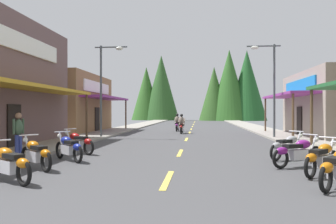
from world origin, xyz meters
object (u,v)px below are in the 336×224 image
(motorcycle_parked_left_0, at_px, (9,163))
(streetlamp_right, at_px, (269,77))
(pedestrian_by_shop, at_px, (18,131))
(motorcycle_parked_left_1, at_px, (36,153))
(motorcycle_parked_right_2, at_px, (298,152))
(rider_cruising_trailing, at_px, (177,124))
(motorcycle_parked_right_1, at_px, (322,158))
(motorcycle_parked_right_3, at_px, (288,146))
(motorcycle_parked_left_3, at_px, (78,142))
(motorcycle_parked_left_2, at_px, (69,147))
(streetlamp_left, at_px, (106,78))
(rider_cruising_lead, at_px, (182,125))

(motorcycle_parked_left_0, bearing_deg, streetlamp_right, -89.86)
(pedestrian_by_shop, bearing_deg, motorcycle_parked_left_1, 141.24)
(motorcycle_parked_right_2, xyz_separation_m, rider_cruising_trailing, (-5.09, 18.66, 0.17))
(motorcycle_parked_right_1, xyz_separation_m, motorcycle_parked_left_0, (-8.09, -1.70, 0.00))
(motorcycle_parked_right_2, bearing_deg, streetlamp_right, 52.61)
(motorcycle_parked_right_2, xyz_separation_m, motorcycle_parked_left_0, (-7.83, -3.03, 0.00))
(rider_cruising_trailing, bearing_deg, pedestrian_by_shop, 166.14)
(motorcycle_parked_right_3, bearing_deg, motorcycle_parked_left_3, 132.69)
(streetlamp_right, distance_m, motorcycle_parked_left_2, 14.33)
(streetlamp_left, xyz_separation_m, motorcycle_parked_left_0, (1.39, -13.40, -3.48))
(motorcycle_parked_right_1, bearing_deg, streetlamp_left, 80.56)
(rider_cruising_lead, bearing_deg, motorcycle_parked_left_1, 168.69)
(motorcycle_parked_left_3, bearing_deg, motorcycle_parked_right_1, -170.95)
(motorcycle_parked_right_1, relative_size, motorcycle_parked_left_0, 0.90)
(motorcycle_parked_left_3, bearing_deg, streetlamp_left, -48.62)
(streetlamp_right, height_order, motorcycle_parked_left_3, streetlamp_right)
(streetlamp_left, height_order, motorcycle_parked_left_1, streetlamp_left)
(motorcycle_parked_left_0, relative_size, rider_cruising_trailing, 0.86)
(motorcycle_parked_left_3, distance_m, pedestrian_by_shop, 2.32)
(motorcycle_parked_right_3, bearing_deg, motorcycle_parked_right_1, -129.10)
(motorcycle_parked_left_0, distance_m, motorcycle_parked_left_3, 5.57)
(motorcycle_parked_left_1, height_order, rider_cruising_trailing, rider_cruising_trailing)
(rider_cruising_trailing, height_order, pedestrian_by_shop, pedestrian_by_shop)
(motorcycle_parked_right_3, bearing_deg, streetlamp_left, 95.55)
(rider_cruising_trailing, bearing_deg, rider_cruising_lead, -168.03)
(motorcycle_parked_right_1, height_order, pedestrian_by_shop, pedestrian_by_shop)
(motorcycle_parked_left_0, bearing_deg, motorcycle_parked_left_1, -49.01)
(motorcycle_parked_right_2, distance_m, motorcycle_parked_left_0, 8.40)
(streetlamp_right, relative_size, rider_cruising_trailing, 2.84)
(rider_cruising_lead, bearing_deg, motorcycle_parked_left_0, 170.61)
(motorcycle_parked_right_2, bearing_deg, rider_cruising_lead, 75.80)
(motorcycle_parked_left_2, bearing_deg, motorcycle_parked_left_0, 132.58)
(streetlamp_left, bearing_deg, motorcycle_parked_left_3, -82.31)
(streetlamp_left, relative_size, motorcycle_parked_left_2, 3.75)
(streetlamp_right, height_order, rider_cruising_trailing, streetlamp_right)
(motorcycle_parked_right_3, relative_size, rider_cruising_trailing, 0.78)
(motorcycle_parked_right_3, distance_m, rider_cruising_trailing, 17.75)
(motorcycle_parked_left_1, distance_m, pedestrian_by_shop, 3.14)
(motorcycle_parked_left_1, distance_m, rider_cruising_trailing, 20.07)
(motorcycle_parked_left_1, bearing_deg, motorcycle_parked_left_3, -48.68)
(motorcycle_parked_left_0, bearing_deg, rider_cruising_trailing, -64.03)
(motorcycle_parked_right_2, height_order, motorcycle_parked_left_0, same)
(streetlamp_left, height_order, motorcycle_parked_left_0, streetlamp_left)
(streetlamp_right, height_order, motorcycle_parked_left_1, streetlamp_right)
(motorcycle_parked_right_1, bearing_deg, motorcycle_parked_right_3, 44.06)
(motorcycle_parked_right_1, height_order, rider_cruising_lead, rider_cruising_lead)
(streetlamp_left, bearing_deg, motorcycle_parked_left_1, -84.40)
(rider_cruising_trailing, bearing_deg, motorcycle_parked_left_2, 173.51)
(streetlamp_right, relative_size, motorcycle_parked_right_2, 3.22)
(motorcycle_parked_right_2, bearing_deg, motorcycle_parked_left_0, 170.71)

